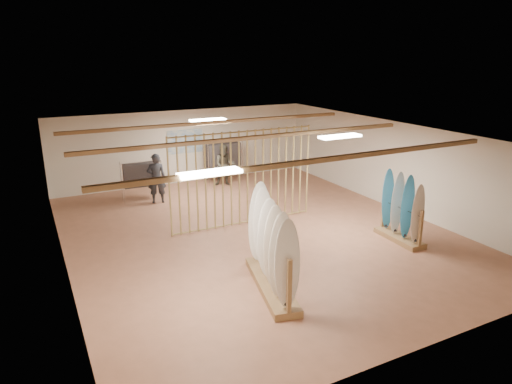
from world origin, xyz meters
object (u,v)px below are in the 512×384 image
clothing_rack_b (223,155)px  clothing_rack_a (141,175)px  rack_left (272,258)px  shopper_a (156,175)px  rack_right (401,219)px  shopper_b (225,162)px

clothing_rack_b → clothing_rack_a: bearing=-170.9°
rack_left → clothing_rack_b: bearing=87.0°
clothing_rack_b → shopper_a: 3.35m
clothing_rack_b → shopper_a: size_ratio=0.84×
clothing_rack_a → shopper_a: size_ratio=0.72×
rack_right → clothing_rack_a: size_ratio=1.29×
rack_left → shopper_b: rack_left is taller
rack_right → shopper_b: size_ratio=1.00×
rack_left → clothing_rack_b: rack_left is taller
rack_left → shopper_a: 6.92m
rack_left → clothing_rack_a: 7.44m
clothing_rack_a → shopper_a: 0.62m
clothing_rack_b → rack_right: bearing=-82.1°
shopper_a → shopper_b: (2.86, 0.89, -0.06)m
rack_left → shopper_b: bearing=87.1°
rack_left → rack_right: bearing=22.8°
shopper_b → clothing_rack_a: bearing=-149.5°
rack_left → shopper_a: rack_left is taller
rack_right → shopper_a: shopper_a is taller
rack_left → rack_right: rack_left is taller
shopper_a → clothing_rack_b: bearing=-141.9°
shopper_b → rack_left: bearing=-83.0°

